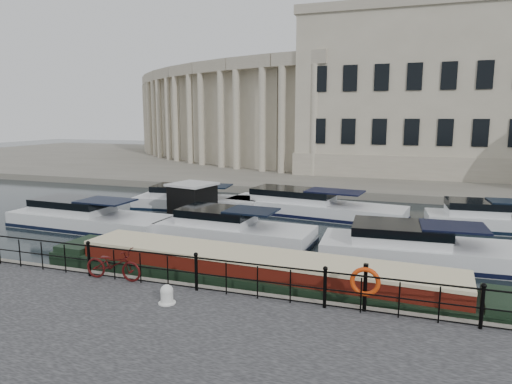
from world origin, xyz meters
TOP-DOWN VIEW (x-y plane):
  - ground_plane at (0.00, 0.00)m, footprint 160.00×160.00m
  - far_bank at (0.00, 39.00)m, footprint 120.00×42.00m
  - railing at (0.00, -2.25)m, footprint 24.14×0.14m
  - civic_building at (-1.00, 34.71)m, footprint 53.55×31.84m
  - bicycle at (-3.00, -2.29)m, footprint 2.05×0.79m
  - mooring_bollard at (-0.36, -3.44)m, footprint 0.50×0.50m
  - life_ring_post at (5.09, -2.17)m, footprint 0.83×0.21m
  - narrowboat at (1.31, -0.09)m, footprint 16.97×3.24m
  - harbour_hut at (-5.62, 8.67)m, footprint 3.60×3.21m
  - cabin_cruisers at (-0.71, 8.24)m, footprint 27.90×11.01m

SIDE VIEW (x-z plane):
  - ground_plane at x=0.00m, z-range 0.00..0.00m
  - far_bank at x=0.00m, z-range 0.00..0.55m
  - narrowboat at x=1.31m, z-range -0.44..1.17m
  - cabin_cruisers at x=-0.71m, z-range -0.63..1.36m
  - mooring_bollard at x=-0.36m, z-range 0.53..1.10m
  - harbour_hut at x=-5.62m, z-range -0.14..2.05m
  - bicycle at x=-3.00m, z-range 0.55..1.61m
  - railing at x=0.00m, z-range 0.59..1.81m
  - life_ring_post at x=5.09m, z-range 0.72..2.08m
  - civic_building at x=-1.00m, z-range -1.39..15.46m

